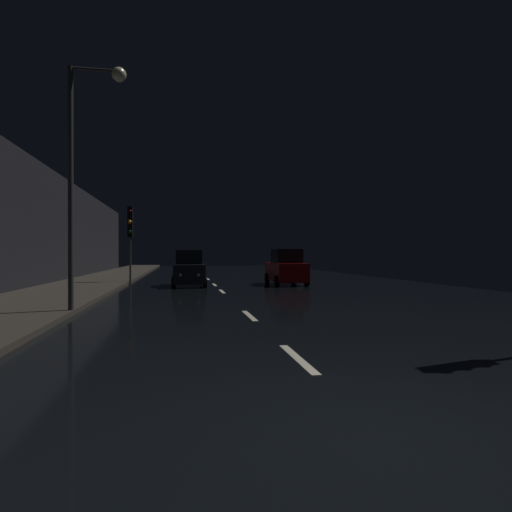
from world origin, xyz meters
The scene contains 8 objects.
ground centered at (0.00, 24.50, -0.01)m, with size 27.11×84.00×0.02m, color black.
sidewalk_left centered at (-7.35, 24.50, 0.07)m, with size 4.40×84.00×0.15m, color #38332B.
building_facade_left centered at (-9.95, 21.00, 3.45)m, with size 0.80×63.00×6.90m, color black.
lane_centerline centered at (0.00, 15.67, 0.01)m, with size 0.16×27.15×0.01m.
traffic_light_far_left centered at (-5.05, 23.74, 3.46)m, with size 0.32×0.46×4.77m.
streetlamp_overhead centered at (-4.81, 9.52, 4.95)m, with size 1.70×0.44×7.52m.
car_approaching_headlights centered at (-1.53, 21.14, 0.94)m, with size 1.89×4.09×2.06m.
car_parked_right_far centered at (4.25, 21.36, 0.97)m, with size 1.95×4.23×2.13m.
Camera 1 is at (-2.02, -4.47, 1.82)m, focal length 31.05 mm.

